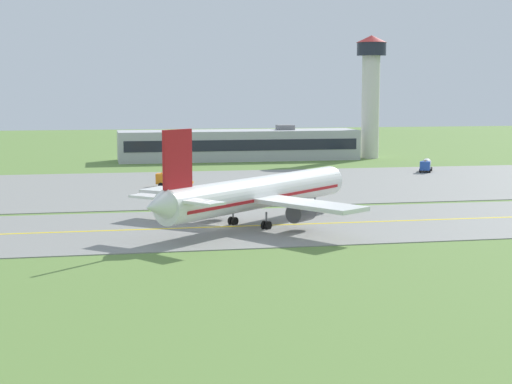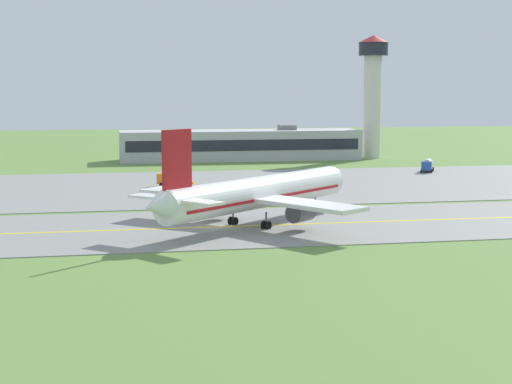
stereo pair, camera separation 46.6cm
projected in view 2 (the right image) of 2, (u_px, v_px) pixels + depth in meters
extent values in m
plane|color=olive|center=(217.00, 228.00, 98.74)|extent=(500.00, 500.00, 0.00)
cube|color=gray|center=(217.00, 227.00, 98.74)|extent=(240.00, 28.00, 0.10)
cube|color=gray|center=(239.00, 186.00, 141.52)|extent=(140.00, 52.00, 0.10)
cube|color=yellow|center=(217.00, 227.00, 98.73)|extent=(220.00, 0.60, 0.01)
cylinder|color=white|center=(259.00, 192.00, 99.88)|extent=(27.98, 25.69, 4.00)
cone|color=white|center=(335.00, 179.00, 114.26)|extent=(4.47, 4.56, 3.80)
cone|color=white|center=(156.00, 206.00, 85.29)|extent=(4.65, 4.67, 3.40)
cube|color=red|center=(259.00, 196.00, 99.95)|extent=(26.01, 23.93, 0.36)
cube|color=#1E232D|center=(327.00, 176.00, 112.44)|extent=(3.61, 3.73, 0.70)
cube|color=white|center=(197.00, 193.00, 103.31)|extent=(14.57, 13.33, 0.50)
cylinder|color=#47474C|center=(218.00, 203.00, 103.87)|extent=(4.07, 3.98, 2.30)
cylinder|color=black|center=(226.00, 202.00, 105.13)|extent=(1.59, 1.73, 2.10)
cube|color=white|center=(306.00, 204.00, 93.11)|extent=(12.35, 15.13, 0.50)
cylinder|color=#47474C|center=(301.00, 212.00, 96.07)|extent=(4.07, 3.98, 2.30)
cylinder|color=black|center=(308.00, 211.00, 97.34)|extent=(1.59, 1.73, 2.10)
cube|color=red|center=(177.00, 159.00, 87.36)|extent=(3.54, 3.24, 6.50)
cube|color=white|center=(155.00, 197.00, 89.69)|extent=(6.06, 5.80, 0.30)
cube|color=white|center=(198.00, 202.00, 85.85)|extent=(5.46, 6.27, 0.30)
cylinder|color=slate|center=(315.00, 203.00, 110.52)|extent=(0.24, 0.24, 1.65)
cylinder|color=black|center=(315.00, 209.00, 110.62)|extent=(1.05, 1.00, 1.10)
cylinder|color=slate|center=(233.00, 215.00, 100.22)|extent=(0.24, 0.24, 1.65)
cylinder|color=black|center=(231.00, 221.00, 100.49)|extent=(1.05, 1.00, 1.10)
cylinder|color=black|center=(235.00, 221.00, 100.16)|extent=(1.05, 1.00, 1.10)
cylinder|color=slate|center=(266.00, 219.00, 97.11)|extent=(0.24, 0.24, 1.65)
cylinder|color=black|center=(264.00, 225.00, 97.38)|extent=(1.05, 1.00, 1.10)
cylinder|color=black|center=(268.00, 226.00, 97.05)|extent=(1.05, 1.00, 1.10)
cube|color=#264CA5|center=(427.00, 166.00, 162.86)|extent=(2.61, 2.52, 1.80)
cube|color=#1E232D|center=(426.00, 165.00, 162.09)|extent=(1.69, 0.96, 0.81)
cylinder|color=silver|center=(428.00, 163.00, 165.68)|extent=(3.54, 4.56, 1.80)
cube|color=#383838|center=(428.00, 168.00, 165.81)|extent=(3.80, 4.70, 0.24)
cylinder|color=orange|center=(427.00, 161.00, 162.73)|extent=(0.20, 0.20, 0.18)
cylinder|color=black|center=(431.00, 171.00, 162.71)|extent=(0.68, 0.94, 0.90)
cylinder|color=black|center=(421.00, 171.00, 163.28)|extent=(0.68, 0.94, 0.90)
cylinder|color=black|center=(433.00, 169.00, 166.35)|extent=(0.68, 0.94, 0.90)
cylinder|color=black|center=(423.00, 169.00, 166.94)|extent=(0.68, 0.94, 0.90)
cube|color=orange|center=(163.00, 179.00, 139.78)|extent=(2.22, 2.37, 1.80)
cube|color=#1E232D|center=(158.00, 177.00, 139.77)|extent=(0.55, 1.82, 0.81)
cube|color=orange|center=(181.00, 183.00, 139.71)|extent=(4.97, 3.13, 0.40)
cylinder|color=orange|center=(163.00, 173.00, 139.65)|extent=(0.20, 0.20, 0.18)
cylinder|color=black|center=(162.00, 185.00, 138.92)|extent=(0.95, 0.50, 0.90)
cylinder|color=black|center=(164.00, 184.00, 140.90)|extent=(0.95, 0.50, 0.90)
cylinder|color=black|center=(185.00, 185.00, 138.67)|extent=(0.95, 0.50, 0.90)
cylinder|color=black|center=(187.00, 184.00, 140.75)|extent=(0.95, 0.50, 0.90)
cube|color=#B2B2B7|center=(240.00, 145.00, 193.63)|extent=(58.06, 12.34, 7.21)
cube|color=#1E232D|center=(245.00, 145.00, 187.53)|extent=(55.74, 0.10, 2.59)
cube|color=slate|center=(287.00, 127.00, 195.28)|extent=(4.00, 4.00, 1.20)
cylinder|color=silver|center=(372.00, 107.00, 197.50)|extent=(4.40, 4.40, 25.27)
cylinder|color=#1E232D|center=(373.00, 49.00, 195.68)|extent=(7.20, 7.20, 3.20)
cone|color=maroon|center=(374.00, 39.00, 195.36)|extent=(7.60, 7.60, 1.80)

